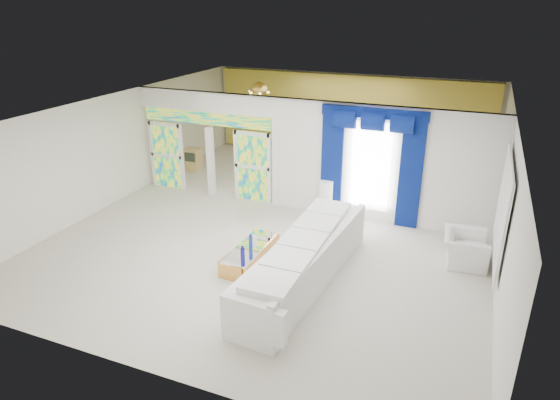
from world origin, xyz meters
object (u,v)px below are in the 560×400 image
at_px(white_sofa, 304,263).
at_px(grand_piano, 291,153).
at_px(coffee_table, 250,255).
at_px(console_table, 336,210).
at_px(armchair, 465,249).

distance_m(white_sofa, grand_piano, 7.50).
relative_size(coffee_table, console_table, 1.48).
distance_m(coffee_table, grand_piano, 6.80).
relative_size(white_sofa, armchair, 4.39).
distance_m(white_sofa, console_table, 3.37).
bearing_deg(console_table, white_sofa, -84.91).
bearing_deg(coffee_table, white_sofa, -12.53).
distance_m(console_table, armchair, 3.51).
relative_size(console_table, armchair, 1.10).
relative_size(white_sofa, coffee_table, 2.71).
bearing_deg(armchair, grand_piano, 46.55).
distance_m(coffee_table, console_table, 3.23).
height_order(armchair, grand_piano, grand_piano).
bearing_deg(armchair, white_sofa, 120.80).
bearing_deg(grand_piano, white_sofa, -70.10).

